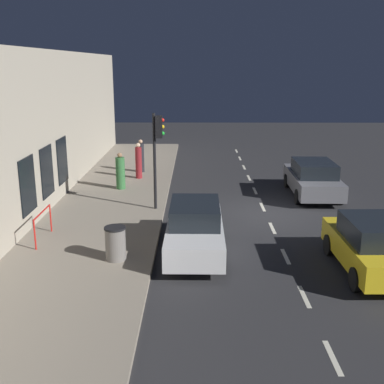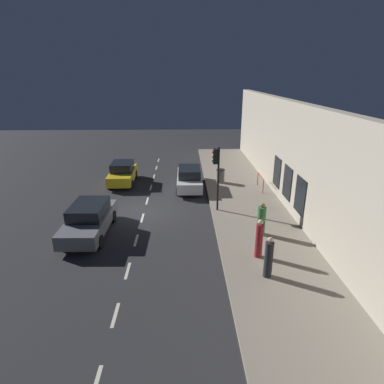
{
  "view_description": "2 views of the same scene",
  "coord_description": "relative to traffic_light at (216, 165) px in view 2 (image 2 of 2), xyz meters",
  "views": [
    {
      "loc": [
        2.77,
        17.8,
        5.72
      ],
      "look_at": [
        2.9,
        0.79,
        1.12
      ],
      "focal_mm": 44.57,
      "sensor_mm": 36.0,
      "label": 1
    },
    {
      "loc": [
        2.36,
        -17.56,
        7.68
      ],
      "look_at": [
        2.83,
        -1.04,
        1.56
      ],
      "focal_mm": 29.78,
      "sensor_mm": 36.0,
      "label": 2
    }
  ],
  "objects": [
    {
      "name": "ground_plane",
      "position": [
        -4.23,
        0.29,
        -2.87
      ],
      "size": [
        60.0,
        60.0,
        0.0
      ],
      "primitive_type": "plane",
      "color": "#28282B"
    },
    {
      "name": "sidewalk",
      "position": [
        2.02,
        0.29,
        -2.8
      ],
      "size": [
        4.5,
        32.0,
        0.15
      ],
      "color": "gray",
      "rests_on": "ground"
    },
    {
      "name": "building_facade",
      "position": [
        4.57,
        0.29,
        0.25
      ],
      "size": [
        0.65,
        32.0,
        6.26
      ],
      "color": "#B2A893",
      "rests_on": "ground"
    },
    {
      "name": "lane_centre_line",
      "position": [
        -4.23,
        -0.71,
        -2.87
      ],
      "size": [
        0.12,
        27.2,
        0.01
      ],
      "color": "beige",
      "rests_on": "ground"
    },
    {
      "name": "traffic_light",
      "position": [
        0.0,
        0.0,
        0.0
      ],
      "size": [
        0.46,
        0.32,
        3.77
      ],
      "color": "black",
      "rests_on": "sidewalk"
    },
    {
      "name": "parked_car_0",
      "position": [
        -1.44,
        4.2,
        -2.08
      ],
      "size": [
        1.83,
        4.32,
        1.58
      ],
      "rotation": [
        0.0,
        0.0,
        -0.01
      ],
      "color": "silver",
      "rests_on": "ground"
    },
    {
      "name": "parked_car_1",
      "position": [
        -6.4,
        5.58,
        -2.09
      ],
      "size": [
        1.85,
        3.95,
        1.58
      ],
      "rotation": [
        0.0,
        0.0,
        3.16
      ],
      "color": "gold",
      "rests_on": "ground"
    },
    {
      "name": "parked_car_2",
      "position": [
        -6.67,
        -2.49,
        -2.08
      ],
      "size": [
        2.03,
        4.58,
        1.58
      ],
      "rotation": [
        0.0,
        0.0,
        3.12
      ],
      "color": "slate",
      "rests_on": "ground"
    },
    {
      "name": "pedestrian_0",
      "position": [
        1.38,
        -5.19,
        -1.89
      ],
      "size": [
        0.42,
        0.42,
        1.78
      ],
      "rotation": [
        0.0,
        0.0,
        5.88
      ],
      "color": "maroon",
      "rests_on": "sidewalk"
    },
    {
      "name": "pedestrian_1",
      "position": [
        1.43,
        -6.64,
        -1.92
      ],
      "size": [
        0.4,
        0.4,
        1.72
      ],
      "rotation": [
        0.0,
        0.0,
        2.93
      ],
      "color": "#232328",
      "rests_on": "sidewalk"
    },
    {
      "name": "pedestrian_2",
      "position": [
        1.97,
        -3.09,
        -1.96
      ],
      "size": [
        0.57,
        0.57,
        1.67
      ],
      "rotation": [
        0.0,
        0.0,
        4.12
      ],
      "color": "#336B38",
      "rests_on": "sidewalk"
    },
    {
      "name": "trash_bin",
      "position": [
        0.88,
        5.09,
        -2.22
      ],
      "size": [
        0.63,
        0.63,
        1.0
      ],
      "color": "slate",
      "rests_on": "sidewalk"
    },
    {
      "name": "red_railing",
      "position": [
        3.48,
        3.53,
        -2.03
      ],
      "size": [
        0.05,
        1.7,
        0.97
      ],
      "color": "red",
      "rests_on": "sidewalk"
    }
  ]
}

